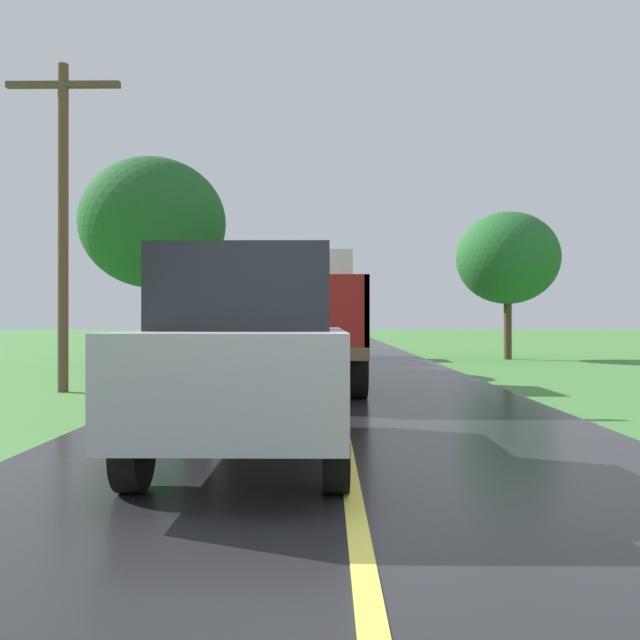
{
  "coord_description": "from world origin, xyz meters",
  "views": [
    {
      "loc": [
        -0.19,
        -4.69,
        1.38
      ],
      "look_at": [
        -0.34,
        10.06,
        1.4
      ],
      "focal_mm": 37.36,
      "sensor_mm": 36.0,
      "label": 1
    }
  ],
  "objects_px": {
    "banana_truck_far": "(307,319)",
    "following_car": "(252,354)",
    "banana_truck_near": "(302,317)",
    "roadside_tree_far_left": "(166,257)",
    "roadside_tree_mid_right": "(153,223)",
    "roadside_tree_near_left": "(508,258)",
    "utility_pole_roadside": "(63,212)"
  },
  "relations": [
    {
      "from": "banana_truck_far",
      "to": "following_car",
      "type": "relative_size",
      "value": 1.42
    },
    {
      "from": "banana_truck_near",
      "to": "roadside_tree_far_left",
      "type": "distance_m",
      "value": 18.59
    },
    {
      "from": "roadside_tree_mid_right",
      "to": "following_car",
      "type": "bearing_deg",
      "value": -71.54
    },
    {
      "from": "roadside_tree_mid_right",
      "to": "banana_truck_near",
      "type": "bearing_deg",
      "value": -51.21
    },
    {
      "from": "roadside_tree_far_left",
      "to": "roadside_tree_near_left",
      "type": "bearing_deg",
      "value": -25.77
    },
    {
      "from": "utility_pole_roadside",
      "to": "roadside_tree_near_left",
      "type": "height_order",
      "value": "utility_pole_roadside"
    },
    {
      "from": "roadside_tree_near_left",
      "to": "banana_truck_far",
      "type": "bearing_deg",
      "value": -177.16
    },
    {
      "from": "banana_truck_near",
      "to": "roadside_tree_mid_right",
      "type": "distance_m",
      "value": 7.78
    },
    {
      "from": "banana_truck_far",
      "to": "following_car",
      "type": "xyz_separation_m",
      "value": [
        0.01,
        -17.34,
        -0.39
      ]
    },
    {
      "from": "banana_truck_near",
      "to": "roadside_tree_far_left",
      "type": "bearing_deg",
      "value": 112.22
    },
    {
      "from": "roadside_tree_far_left",
      "to": "roadside_tree_mid_right",
      "type": "bearing_deg",
      "value": -78.09
    },
    {
      "from": "banana_truck_far",
      "to": "roadside_tree_far_left",
      "type": "bearing_deg",
      "value": 133.56
    },
    {
      "from": "roadside_tree_near_left",
      "to": "following_car",
      "type": "relative_size",
      "value": 1.29
    },
    {
      "from": "roadside_tree_far_left",
      "to": "following_car",
      "type": "bearing_deg",
      "value": -74.53
    },
    {
      "from": "banana_truck_near",
      "to": "banana_truck_far",
      "type": "distance_m",
      "value": 9.9
    },
    {
      "from": "banana_truck_near",
      "to": "roadside_tree_mid_right",
      "type": "bearing_deg",
      "value": 128.79
    },
    {
      "from": "following_car",
      "to": "roadside_tree_near_left",
      "type": "bearing_deg",
      "value": 67.85
    },
    {
      "from": "roadside_tree_near_left",
      "to": "roadside_tree_mid_right",
      "type": "distance_m",
      "value": 12.47
    },
    {
      "from": "banana_truck_far",
      "to": "roadside_tree_mid_right",
      "type": "distance_m",
      "value": 6.68
    },
    {
      "from": "roadside_tree_near_left",
      "to": "banana_truck_near",
      "type": "bearing_deg",
      "value": -124.39
    },
    {
      "from": "roadside_tree_near_left",
      "to": "roadside_tree_mid_right",
      "type": "bearing_deg",
      "value": -158.38
    },
    {
      "from": "roadside_tree_far_left",
      "to": "banana_truck_far",
      "type": "bearing_deg",
      "value": -46.44
    },
    {
      "from": "banana_truck_near",
      "to": "roadside_tree_near_left",
      "type": "distance_m",
      "value": 12.62
    },
    {
      "from": "banana_truck_far",
      "to": "roadside_tree_mid_right",
      "type": "xyz_separation_m",
      "value": [
        -4.36,
        -4.23,
        2.77
      ]
    },
    {
      "from": "banana_truck_near",
      "to": "following_car",
      "type": "xyz_separation_m",
      "value": [
        -0.18,
        -7.44,
        -0.39
      ]
    },
    {
      "from": "roadside_tree_far_left",
      "to": "following_car",
      "type": "xyz_separation_m",
      "value": [
        6.76,
        -24.44,
        -3.27
      ]
    },
    {
      "from": "banana_truck_near",
      "to": "banana_truck_far",
      "type": "bearing_deg",
      "value": 91.12
    },
    {
      "from": "banana_truck_near",
      "to": "banana_truck_far",
      "type": "xyz_separation_m",
      "value": [
        -0.19,
        9.9,
        0.01
      ]
    },
    {
      "from": "roadside_tree_far_left",
      "to": "banana_truck_near",
      "type": "bearing_deg",
      "value": -67.78
    },
    {
      "from": "roadside_tree_near_left",
      "to": "following_car",
      "type": "xyz_separation_m",
      "value": [
        -7.2,
        -17.69,
        -2.56
      ]
    },
    {
      "from": "banana_truck_near",
      "to": "banana_truck_far",
      "type": "height_order",
      "value": "same"
    },
    {
      "from": "banana_truck_far",
      "to": "following_car",
      "type": "height_order",
      "value": "banana_truck_far"
    }
  ]
}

